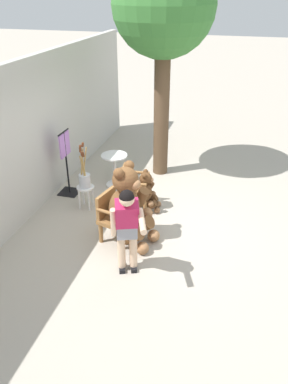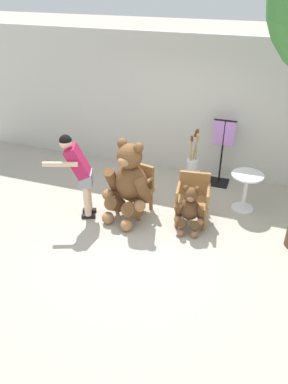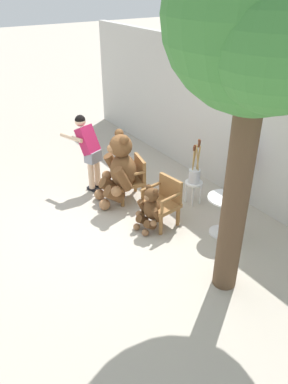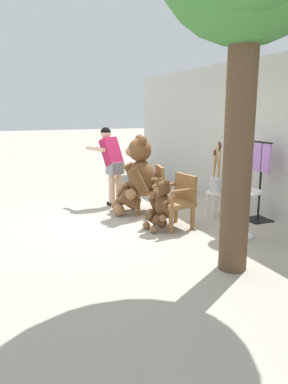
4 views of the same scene
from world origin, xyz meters
name	(u,v)px [view 3 (image 3 of 4)]	position (x,y,z in m)	size (l,w,h in m)	color
ground_plane	(122,218)	(0.00, 0.00, 0.00)	(60.00, 60.00, 0.00)	#B2A899
back_wall	(225,121)	(0.00, 2.40, 1.40)	(10.00, 0.16, 2.80)	beige
wooden_chair_left	(132,177)	(-0.52, 0.55, 0.46)	(0.66, 0.64, 0.86)	olive
wooden_chair_right	(163,201)	(0.52, 0.55, 0.46)	(0.62, 0.59, 0.86)	olive
teddy_bear_large	(119,169)	(-0.55, 0.29, 0.70)	(0.89, 0.90, 1.43)	brown
teddy_bear_small	(150,209)	(0.54, 0.26, 0.40)	(0.50, 0.49, 0.82)	brown
person_visitor	(89,147)	(-1.35, 0.06, 0.91)	(0.71, 0.65, 1.54)	black
white_stool	(194,187)	(0.30, 1.43, 0.36)	(0.34, 0.34, 0.46)	white
brush_bucket	(195,173)	(0.30, 1.43, 0.66)	(0.22, 0.22, 0.89)	silver
round_side_table	(223,211)	(1.33, 1.20, 0.45)	(0.56, 0.56, 0.72)	white
patio_tree	(264,26)	(2.33, 0.34, 3.45)	(2.13, 2.03, 4.57)	brown
clothing_display_stand	(235,171)	(0.75, 2.02, 0.72)	(0.44, 0.40, 1.36)	black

